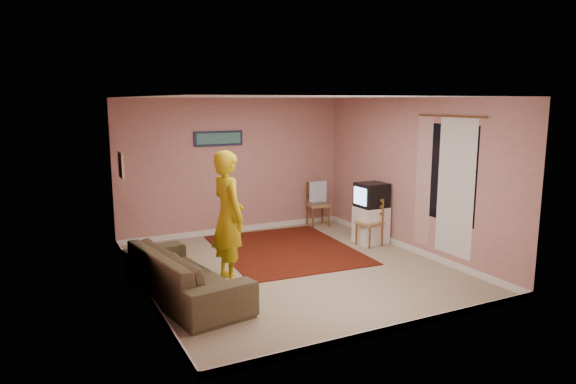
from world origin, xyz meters
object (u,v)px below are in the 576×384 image
chair_b (370,217)px  sofa (184,273)px  crt_tv (371,195)px  tv_cabinet (371,225)px  chair_a (318,200)px  person (228,217)px

chair_b → sofa: chair_b is taller
crt_tv → tv_cabinet: bearing=0.0°
tv_cabinet → crt_tv: crt_tv is taller
crt_tv → sofa: 3.94m
crt_tv → sofa: size_ratio=0.23×
crt_tv → chair_b: crt_tv is taller
sofa → tv_cabinet: bearing=-83.4°
chair_a → chair_b: size_ratio=1.05×
chair_a → sofa: (-3.51, -2.61, -0.22)m
crt_tv → chair_a: 1.57m
tv_cabinet → person: (-3.00, -0.74, 0.61)m
sofa → person: 1.03m
tv_cabinet → crt_tv: (-0.01, -0.00, 0.55)m
tv_cabinet → chair_a: (-0.24, 1.52, 0.22)m
chair_b → crt_tv: bearing=128.8°
crt_tv → person: bearing=-167.7°
crt_tv → chair_a: size_ratio=1.08×
person → tv_cabinet: bearing=-80.6°
crt_tv → chair_a: crt_tv is taller
tv_cabinet → chair_b: chair_b is taller
person → sofa: bearing=110.5°
chair_a → crt_tv: bearing=-73.7°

